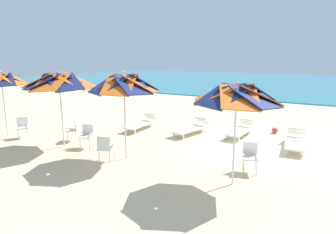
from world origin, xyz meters
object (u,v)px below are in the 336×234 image
Objects in this scene: beach_umbrella_2 at (59,82)px; sun_lounger_3 at (141,123)px; beach_umbrella_3 at (1,80)px; sun_lounger_0 at (295,141)px; beach_umbrella_0 at (237,95)px; beach_umbrella_1 at (124,84)px; beach_ball at (275,130)px; plastic_chair_2 at (75,129)px; plastic_chair_0 at (250,155)px; plastic_chair_1 at (105,147)px; sun_lounger_1 at (241,130)px; plastic_chair_5 at (23,126)px; sun_lounger_2 at (192,128)px; plastic_chair_3 at (87,134)px.

beach_umbrella_2 is 4.29m from sun_lounger_3.
sun_lounger_0 is (10.77, 4.22, -2.07)m from beach_umbrella_3.
beach_umbrella_1 is (-3.61, 0.13, 0.09)m from beach_umbrella_0.
beach_umbrella_3 is at bearing -148.09° from beach_ball.
beach_umbrella_1 reaches higher than beach_umbrella_3.
beach_ball is at bearing 118.88° from sun_lounger_0.
plastic_chair_2 is 8.44m from beach_ball.
plastic_chair_0 and plastic_chair_1 have the same top height.
beach_umbrella_2 is 2.08m from plastic_chair_2.
plastic_chair_1 is at bearing -118.80° from sun_lounger_1.
sun_lounger_2 is (5.78, 3.98, -0.22)m from plastic_chair_5.
sun_lounger_1 is (5.25, 4.73, -2.13)m from beach_umbrella_2.
plastic_chair_2 is at bearing -156.75° from sun_lounger_0.
plastic_chair_0 is (0.17, 1.09, -1.85)m from beach_umbrella_0.
plastic_chair_2 is 0.40× the size of sun_lounger_1.
sun_lounger_3 reaches higher than beach_ball.
beach_umbrella_0 is at bearing 0.26° from beach_umbrella_2.
plastic_chair_1 is at bearing -69.80° from sun_lounger_3.
plastic_chair_5 reaches higher than sun_lounger_2.
beach_umbrella_2 is at bearing -0.03° from plastic_chair_5.
sun_lounger_0 is at bearing 75.24° from beach_umbrella_0.
sun_lounger_1 is (2.83, 5.15, -0.22)m from plastic_chair_1.
plastic_chair_0 is at bearing 7.30° from plastic_chair_3.
plastic_chair_0 is at bearing 20.39° from plastic_chair_1.
plastic_chair_2 is at bearing -138.02° from sun_lounger_2.
beach_umbrella_2 is (-6.39, -0.03, 0.06)m from beach_umbrella_0.
beach_umbrella_3 is at bearing -138.62° from sun_lounger_3.
plastic_chair_1 reaches higher than beach_ball.
beach_umbrella_3 is 1.22× the size of sun_lounger_2.
beach_umbrella_3 is at bearing -177.39° from beach_umbrella_2.
beach_umbrella_2 is 2.12m from plastic_chair_3.
beach_umbrella_2 reaches higher than beach_umbrella_0.
beach_umbrella_2 is 1.25× the size of sun_lounger_2.
plastic_chair_2 is at bearing 156.13° from plastic_chair_1.
sun_lounger_1 is at bearing 163.26° from sun_lounger_0.
sun_lounger_0 is at bearing 4.10° from sun_lounger_3.
beach_umbrella_2 is at bearing -179.74° from beach_umbrella_0.
beach_umbrella_1 is at bearing -140.06° from sun_lounger_0.
beach_umbrella_3 is 1.25× the size of sun_lounger_1.
beach_umbrella_2 is (-2.42, 0.42, 1.91)m from plastic_chair_1.
plastic_chair_0 is at bearing -41.69° from sun_lounger_2.
beach_umbrella_3 reaches higher than plastic_chair_5.
sun_lounger_1 is at bearing 103.54° from beach_umbrella_0.
sun_lounger_2 is at bearing 9.06° from sun_lounger_3.
plastic_chair_3 is 1.00× the size of plastic_chair_5.
beach_umbrella_0 is 3.12× the size of plastic_chair_3.
beach_umbrella_0 is at bearing -76.46° from sun_lounger_1.
beach_umbrella_0 reaches higher than sun_lounger_1.
sun_lounger_2 is at bearing 81.75° from beach_umbrella_1.
plastic_chair_3 and plastic_chair_5 have the same top height.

